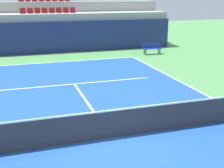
{
  "coord_description": "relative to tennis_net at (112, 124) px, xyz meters",
  "views": [
    {
      "loc": [
        -2.67,
        -8.43,
        4.46
      ],
      "look_at": [
        0.65,
        2.0,
        1.2
      ],
      "focal_mm": 48.36,
      "sensor_mm": 36.0,
      "label": 1
    }
  ],
  "objects": [
    {
      "name": "stands_tier_upper",
      "position": [
        0.0,
        19.25,
        1.43
      ],
      "size": [
        20.04,
        2.4,
        3.87
      ],
      "primitive_type": "cube",
      "color": "#9E9E99",
      "rests_on": "ground_plane"
    },
    {
      "name": "seating_row_upper",
      "position": [
        0.0,
        19.34,
        3.49
      ],
      "size": [
        4.43,
        0.44,
        0.44
      ],
      "color": "maroon",
      "rests_on": "stands_tier_upper"
    },
    {
      "name": "player_bench",
      "position": [
        7.28,
        12.68,
        -0.0
      ],
      "size": [
        1.5,
        0.4,
        0.85
      ],
      "color": "navy",
      "rests_on": "ground_plane"
    },
    {
      "name": "stands_tier_lower",
      "position": [
        0.0,
        16.85,
        0.99
      ],
      "size": [
        20.04,
        2.4,
        3.0
      ],
      "primitive_type": "cube",
      "color": "#9E9E99",
      "rests_on": "ground_plane"
    },
    {
      "name": "baseline_far",
      "position": [
        0.0,
        11.95,
        -0.5
      ],
      "size": [
        11.0,
        0.1,
        0.0
      ],
      "primitive_type": "cube",
      "color": "white",
      "rests_on": "court_surface"
    },
    {
      "name": "centre_service_line",
      "position": [
        0.0,
        3.2,
        -0.5
      ],
      "size": [
        0.1,
        6.4,
        0.0
      ],
      "primitive_type": "cube",
      "color": "white",
      "rests_on": "court_surface"
    },
    {
      "name": "ground_plane",
      "position": [
        0.0,
        0.0,
        -0.51
      ],
      "size": [
        80.0,
        80.0,
        0.0
      ],
      "primitive_type": "plane",
      "color": "#4C8C4C"
    },
    {
      "name": "tennis_net",
      "position": [
        0.0,
        0.0,
        0.0
      ],
      "size": [
        11.08,
        0.08,
        1.07
      ],
      "color": "black",
      "rests_on": "court_surface"
    },
    {
      "name": "service_line_far",
      "position": [
        0.0,
        6.4,
        -0.5
      ],
      "size": [
        8.26,
        0.1,
        0.0
      ],
      "primitive_type": "cube",
      "color": "white",
      "rests_on": "court_surface"
    },
    {
      "name": "seating_row_lower",
      "position": [
        0.0,
        16.94,
        2.62
      ],
      "size": [
        4.43,
        0.44,
        0.44
      ],
      "color": "maroon",
      "rests_on": "stands_tier_lower"
    },
    {
      "name": "court_surface",
      "position": [
        0.0,
        0.0,
        -0.5
      ],
      "size": [
        11.0,
        24.0,
        0.01
      ],
      "primitive_type": "cube",
      "color": "#1E4C99",
      "rests_on": "ground_plane"
    },
    {
      "name": "back_wall",
      "position": [
        0.0,
        15.5,
        0.71
      ],
      "size": [
        20.04,
        0.3,
        2.45
      ],
      "primitive_type": "cube",
      "color": "navy",
      "rests_on": "ground_plane"
    }
  ]
}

